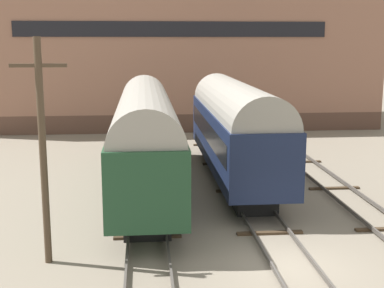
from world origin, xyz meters
name	(u,v)px	position (x,y,z in m)	size (l,w,h in m)	color
ground_plane	(291,266)	(0.00, 0.00, 0.00)	(200.00, 200.00, 0.00)	slate
track_left	(148,267)	(-4.76, 0.00, 0.14)	(2.60, 60.00, 0.26)	#4C4742
track_middle	(291,262)	(0.00, 0.00, 0.14)	(2.60, 60.00, 0.26)	#4C4742
train_car_green	(145,132)	(-4.76, 9.56, 2.99)	(2.98, 17.77, 5.25)	black
train_car_navy	(235,126)	(0.00, 11.17, 3.00)	(3.09, 15.05, 5.31)	black
utility_pole	(43,149)	(-8.14, 1.07, 3.94)	(1.80, 0.24, 7.57)	#473828
warehouse_building	(169,39)	(-2.47, 32.92, 7.54)	(35.17, 12.94, 15.07)	brown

